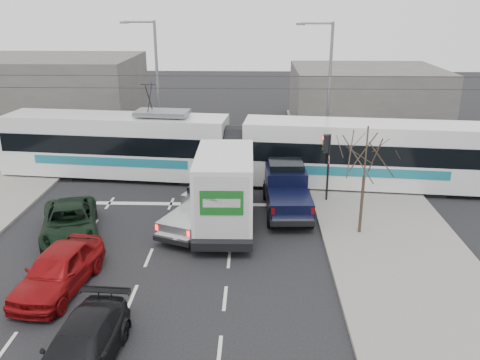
{
  "coord_description": "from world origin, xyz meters",
  "views": [
    {
      "loc": [
        2.72,
        -18.94,
        10.24
      ],
      "look_at": [
        2.01,
        4.84,
        1.8
      ],
      "focal_mm": 38.0,
      "sensor_mm": 36.0,
      "label": 1
    }
  ],
  "objects_px": {
    "box_truck": "(225,189)",
    "green_car": "(70,222)",
    "street_lamp_far": "(155,79)",
    "silver_pickup": "(202,208)",
    "traffic_signal": "(327,153)",
    "street_lamp_near": "(327,85)",
    "navy_pickup": "(287,188)",
    "bare_tree": "(366,156)",
    "red_car": "(58,270)",
    "dark_car": "(81,349)",
    "tram": "(235,149)"
  },
  "relations": [
    {
      "from": "green_car",
      "to": "bare_tree",
      "type": "bearing_deg",
      "value": -15.38
    },
    {
      "from": "street_lamp_near",
      "to": "green_car",
      "type": "xyz_separation_m",
      "value": [
        -12.98,
        -12.06,
        -4.39
      ]
    },
    {
      "from": "traffic_signal",
      "to": "green_car",
      "type": "distance_m",
      "value": 13.12
    },
    {
      "from": "bare_tree",
      "to": "street_lamp_far",
      "type": "relative_size",
      "value": 0.56
    },
    {
      "from": "box_truck",
      "to": "green_car",
      "type": "distance_m",
      "value": 7.27
    },
    {
      "from": "green_car",
      "to": "navy_pickup",
      "type": "bearing_deg",
      "value": 1.21
    },
    {
      "from": "silver_pickup",
      "to": "navy_pickup",
      "type": "relative_size",
      "value": 0.96
    },
    {
      "from": "navy_pickup",
      "to": "red_car",
      "type": "relative_size",
      "value": 1.19
    },
    {
      "from": "traffic_signal",
      "to": "green_car",
      "type": "height_order",
      "value": "traffic_signal"
    },
    {
      "from": "silver_pickup",
      "to": "green_car",
      "type": "distance_m",
      "value": 6.07
    },
    {
      "from": "silver_pickup",
      "to": "dark_car",
      "type": "height_order",
      "value": "silver_pickup"
    },
    {
      "from": "tram",
      "to": "box_truck",
      "type": "distance_m",
      "value": 6.22
    },
    {
      "from": "traffic_signal",
      "to": "silver_pickup",
      "type": "bearing_deg",
      "value": -152.27
    },
    {
      "from": "traffic_signal",
      "to": "street_lamp_near",
      "type": "height_order",
      "value": "street_lamp_near"
    },
    {
      "from": "street_lamp_near",
      "to": "green_car",
      "type": "distance_m",
      "value": 18.25
    },
    {
      "from": "green_car",
      "to": "dark_car",
      "type": "height_order",
      "value": "green_car"
    },
    {
      "from": "bare_tree",
      "to": "dark_car",
      "type": "distance_m",
      "value": 13.94
    },
    {
      "from": "tram",
      "to": "navy_pickup",
      "type": "xyz_separation_m",
      "value": [
        2.82,
        -4.28,
        -0.84
      ]
    },
    {
      "from": "bare_tree",
      "to": "dark_car",
      "type": "height_order",
      "value": "bare_tree"
    },
    {
      "from": "street_lamp_far",
      "to": "silver_pickup",
      "type": "bearing_deg",
      "value": -70.76
    },
    {
      "from": "bare_tree",
      "to": "red_car",
      "type": "height_order",
      "value": "bare_tree"
    },
    {
      "from": "box_truck",
      "to": "green_car",
      "type": "bearing_deg",
      "value": -168.34
    },
    {
      "from": "navy_pickup",
      "to": "street_lamp_far",
      "type": "bearing_deg",
      "value": 126.7
    },
    {
      "from": "navy_pickup",
      "to": "red_car",
      "type": "distance_m",
      "value": 11.93
    },
    {
      "from": "bare_tree",
      "to": "red_car",
      "type": "relative_size",
      "value": 1.04
    },
    {
      "from": "traffic_signal",
      "to": "green_car",
      "type": "relative_size",
      "value": 0.69
    },
    {
      "from": "traffic_signal",
      "to": "dark_car",
      "type": "relative_size",
      "value": 0.75
    },
    {
      "from": "tram",
      "to": "silver_pickup",
      "type": "height_order",
      "value": "tram"
    },
    {
      "from": "dark_car",
      "to": "traffic_signal",
      "type": "bearing_deg",
      "value": 60.48
    },
    {
      "from": "tram",
      "to": "silver_pickup",
      "type": "xyz_separation_m",
      "value": [
        -1.29,
        -6.44,
        -1.07
      ]
    },
    {
      "from": "navy_pickup",
      "to": "red_car",
      "type": "xyz_separation_m",
      "value": [
        -8.89,
        -7.95,
        -0.35
      ]
    },
    {
      "from": "tram",
      "to": "dark_car",
      "type": "bearing_deg",
      "value": -97.05
    },
    {
      "from": "bare_tree",
      "to": "dark_car",
      "type": "relative_size",
      "value": 1.05
    },
    {
      "from": "green_car",
      "to": "red_car",
      "type": "xyz_separation_m",
      "value": [
        1.15,
        -4.49,
        0.09
      ]
    },
    {
      "from": "street_lamp_far",
      "to": "green_car",
      "type": "xyz_separation_m",
      "value": [
        -1.48,
        -14.06,
        -4.39
      ]
    },
    {
      "from": "navy_pickup",
      "to": "green_car",
      "type": "bearing_deg",
      "value": -163.24
    },
    {
      "from": "street_lamp_near",
      "to": "bare_tree",
      "type": "bearing_deg",
      "value": -88.58
    },
    {
      "from": "street_lamp_near",
      "to": "navy_pickup",
      "type": "relative_size",
      "value": 1.58
    },
    {
      "from": "bare_tree",
      "to": "red_car",
      "type": "distance_m",
      "value": 13.45
    },
    {
      "from": "street_lamp_near",
      "to": "red_car",
      "type": "relative_size",
      "value": 1.88
    },
    {
      "from": "tram",
      "to": "box_truck",
      "type": "relative_size",
      "value": 3.72
    },
    {
      "from": "street_lamp_far",
      "to": "street_lamp_near",
      "type": "bearing_deg",
      "value": -9.87
    },
    {
      "from": "street_lamp_far",
      "to": "navy_pickup",
      "type": "height_order",
      "value": "street_lamp_far"
    },
    {
      "from": "traffic_signal",
      "to": "navy_pickup",
      "type": "bearing_deg",
      "value": -152.33
    },
    {
      "from": "street_lamp_far",
      "to": "red_car",
      "type": "xyz_separation_m",
      "value": [
        -0.32,
        -18.54,
        -4.3
      ]
    },
    {
      "from": "box_truck",
      "to": "red_car",
      "type": "xyz_separation_m",
      "value": [
        -5.87,
        -6.01,
        -1.03
      ]
    },
    {
      "from": "box_truck",
      "to": "navy_pickup",
      "type": "bearing_deg",
      "value": 32.11
    },
    {
      "from": "street_lamp_far",
      "to": "silver_pickup",
      "type": "height_order",
      "value": "street_lamp_far"
    },
    {
      "from": "red_car",
      "to": "box_truck",
      "type": "bearing_deg",
      "value": 53.6
    },
    {
      "from": "navy_pickup",
      "to": "dark_car",
      "type": "height_order",
      "value": "navy_pickup"
    }
  ]
}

